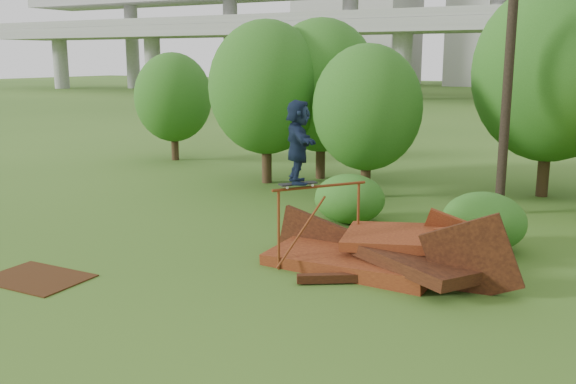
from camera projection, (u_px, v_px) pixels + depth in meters
The scene contains 14 objects.
ground at pixel (275, 293), 12.71m from camera, with size 240.00×240.00×0.00m, color #2D5116.
scrap_pile at pixel (380, 254), 14.09m from camera, with size 5.94×3.14×2.03m.
grind_rail at pixel (320, 209), 14.30m from camera, with size 1.42×1.90×1.81m.
skateboard at pixel (298, 184), 13.95m from camera, with size 0.69×0.82×0.09m.
skater at pixel (298, 142), 13.76m from camera, with size 1.67×0.53×1.80m, color #131F37.
flat_plate at pixel (37, 278), 13.52m from camera, with size 2.07×1.48×0.03m, color #381E0C.
tree_0 at pixel (266, 88), 23.24m from camera, with size 4.21×4.21×5.94m.
tree_1 at pixel (321, 86), 24.13m from camera, with size 4.35×4.35×6.05m.
tree_2 at pixel (367, 108), 20.86m from camera, with size 3.58×3.58×5.05m.
tree_3 at pixel (551, 73), 20.78m from camera, with size 5.05×5.05×7.01m.
tree_6 at pixel (173, 97), 28.72m from camera, with size 3.46×3.46×4.83m.
shrub_left at pixel (350, 199), 17.99m from camera, with size 2.00×1.85×1.39m, color #225216.
shrub_right at pixel (484, 222), 15.39m from camera, with size 2.02×1.85×1.43m, color #225216.
utility_pole at pixel (510, 46), 18.19m from camera, with size 1.40×0.28×9.67m.
Camera 1 is at (6.01, -10.43, 4.57)m, focal length 40.00 mm.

